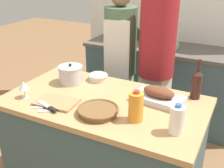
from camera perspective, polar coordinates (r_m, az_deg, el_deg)
kitchen_island at (r=2.30m, az=-1.44°, el=-13.44°), size 1.47×0.83×0.91m
back_counter at (r=3.48m, az=10.10°, el=0.11°), size 1.86×0.60×0.94m
back_wall at (r=3.58m, az=12.80°, el=14.06°), size 2.36×0.10×2.55m
roasting_pan at (r=2.05m, az=9.41°, el=-2.41°), size 0.39×0.26×0.11m
wicker_basket at (r=1.87m, az=-2.84°, el=-5.38°), size 0.28×0.28×0.05m
cutting_board at (r=2.05m, az=-11.20°, el=-3.61°), size 0.31×0.22×0.02m
stock_pot at (r=2.34m, az=-8.39°, el=1.93°), size 0.20×0.20×0.17m
mixing_bowl at (r=2.38m, az=-2.83°, el=1.46°), size 0.16×0.16×0.06m
juice_jug at (r=1.77m, az=4.88°, el=-4.63°), size 0.09×0.09×0.21m
milk_jug at (r=1.69m, az=13.06°, el=-7.10°), size 0.09×0.09×0.19m
wine_bottle_green at (r=2.13m, az=16.79°, el=0.13°), size 0.07×0.07×0.30m
wine_glass_left at (r=2.15m, az=-17.50°, el=-0.33°), size 0.08×0.08×0.13m
knife_chef at (r=1.98m, az=-12.88°, el=-4.41°), size 0.21×0.08×0.01m
knife_paring at (r=2.01m, az=-14.03°, el=-4.64°), size 0.14×0.10×0.01m
knife_bread at (r=1.96m, az=-12.55°, el=-5.32°), size 0.13×0.10×0.01m
stand_mixer at (r=3.23m, az=11.80°, el=9.42°), size 0.18×0.14×0.33m
condiment_bottle_tall at (r=3.54m, az=5.17°, el=9.95°), size 0.06×0.06×0.15m
condiment_bottle_short at (r=3.67m, az=1.16°, el=10.46°), size 0.05×0.05×0.14m
person_cook_aproned at (r=2.86m, az=1.66°, el=4.72°), size 0.32×0.34×1.64m
person_cook_guest at (r=2.65m, az=8.99°, el=4.63°), size 0.33×0.33×1.77m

